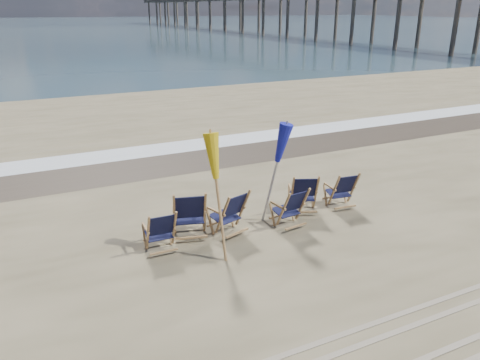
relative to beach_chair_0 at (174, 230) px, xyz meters
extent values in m
plane|color=#38525E|center=(1.86, 126.70, -0.46)|extent=(400.00, 400.00, 0.00)
cube|color=silver|center=(1.86, 7.00, -0.46)|extent=(200.00, 1.40, 0.01)
cube|color=#42362A|center=(1.86, 5.50, -0.46)|extent=(200.00, 2.60, 0.00)
cylinder|color=#AB7E4C|center=(0.73, -0.53, 0.75)|extent=(0.06, 0.06, 2.42)
cone|color=gold|center=(0.73, -0.53, 1.48)|extent=(0.30, 0.30, 0.85)
cylinder|color=#A5A5AD|center=(2.40, 0.36, 0.68)|extent=(0.06, 0.06, 2.28)
cone|color=#161A99|center=(2.40, 0.36, 1.34)|extent=(0.30, 0.30, 0.85)
camera|label=1|loc=(-2.42, -7.94, 4.07)|focal=35.00mm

